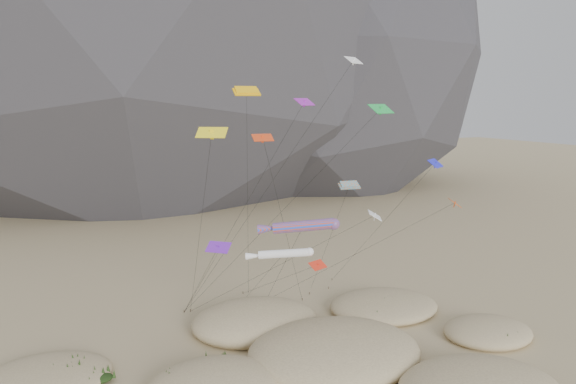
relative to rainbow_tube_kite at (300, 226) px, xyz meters
name	(u,v)px	position (x,y,z in m)	size (l,w,h in m)	color
dunes	(313,365)	(0.12, -2.53, -12.46)	(53.44, 35.27, 4.08)	#CCB789
dune_grass	(315,364)	(0.27, -2.63, -12.38)	(43.59, 29.64, 1.50)	black
kite_stakes	(270,297)	(4.14, 17.08, -13.05)	(21.70, 5.48, 0.30)	#3F2D1E
rainbow_tube_kite	(300,226)	(0.00, 0.00, 0.00)	(6.89, 16.97, 14.05)	#DB4317
white_tube_kite	(281,254)	(-0.34, 3.63, -3.50)	(6.20, 14.11, 10.37)	white
orange_parafoil	(247,94)	(-1.37, 9.95, 12.06)	(5.16, 10.70, 26.05)	#E9AA0C
multi_parafoil	(349,187)	(7.90, 4.74, 2.48)	(3.99, 14.58, 16.32)	orange
delta_kites	(327,164)	(4.92, 4.00, 5.09)	(27.75, 22.50, 29.20)	red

